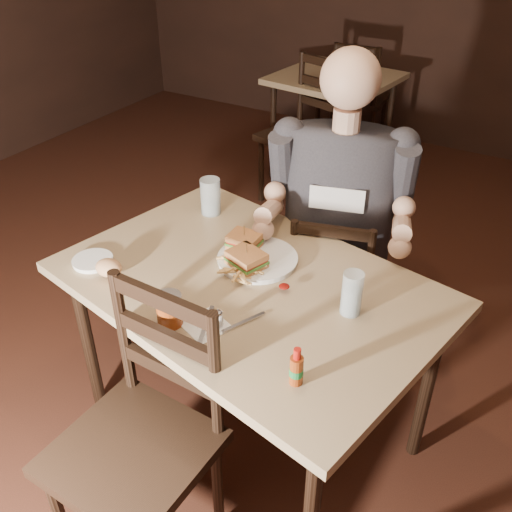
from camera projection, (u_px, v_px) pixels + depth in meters
The scene contains 23 objects.
room_shell at pixel (184, 98), 1.75m from camera, with size 7.00×7.00×7.00m.
main_table at pixel (249, 297), 2.06m from camera, with size 1.49×1.14×0.77m.
bg_table at pixel (335, 88), 4.18m from camera, with size 0.88×0.88×0.77m.
chair_far at pixel (332, 285), 2.60m from camera, with size 0.38×0.42×0.83m, color black, non-canonical shape.
chair_near at pixel (132, 452), 1.76m from camera, with size 0.45×0.49×0.98m, color black, non-canonical shape.
bg_chair_far at pixel (360, 97), 4.69m from camera, with size 0.42×0.46×0.91m, color black, non-canonical shape.
bg_chair_near at pixel (299, 137), 3.89m from camera, with size 0.46×0.50×0.99m, color black, non-canonical shape.
diner at pixel (340, 185), 2.26m from camera, with size 0.60×0.47×1.04m, color #323136, non-canonical shape.
dinner_plate at pixel (257, 260), 2.12m from camera, with size 0.29×0.29×0.02m, color white.
sandwich_left at pixel (244, 237), 2.15m from camera, with size 0.11×0.10×0.10m, color #CC874B, non-canonical shape.
sandwich_right at pixel (247, 254), 2.04m from camera, with size 0.13×0.11×0.11m, color #CC874B, non-canonical shape.
fries_pile at pixel (234, 267), 2.03m from camera, with size 0.23×0.16×0.04m, color #F3C074, non-canonical shape.
ketchup_dollop at pixel (284, 286), 1.96m from camera, with size 0.04×0.04×0.01m, color maroon.
glass_left at pixel (211, 196), 2.40m from camera, with size 0.08×0.08×0.16m, color silver.
glass_right at pixel (352, 293), 1.84m from camera, with size 0.07×0.07×0.16m, color silver.
hot_sauce at pixel (297, 366), 1.58m from camera, with size 0.04×0.04×0.13m, color maroon, non-canonical shape.
salt_shaker at pixel (218, 319), 1.81m from camera, with size 0.03×0.03×0.06m, color white, non-canonical shape.
syrup_dispenser at pixel (169, 310), 1.80m from camera, with size 0.09×0.09×0.11m, color maroon, non-canonical shape.
napkin at pixel (206, 325), 1.82m from camera, with size 0.14×0.13×0.00m, color white.
knife at pixel (205, 329), 1.80m from camera, with size 0.01×0.23×0.01m, color silver.
fork at pixel (244, 322), 1.83m from camera, with size 0.01×0.16×0.01m, color silver.
side_plate at pixel (93, 262), 2.12m from camera, with size 0.15×0.15×0.01m, color white.
bread_roll at pixel (109, 268), 2.02m from camera, with size 0.10×0.08×0.06m, color tan.
Camera 1 is at (1.07, -1.37, 1.97)m, focal length 40.00 mm.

